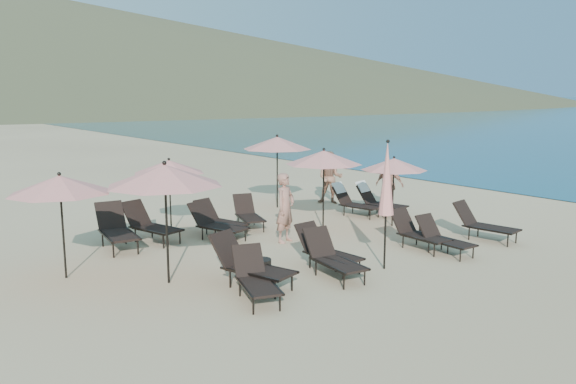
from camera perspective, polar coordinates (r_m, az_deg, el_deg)
ground at (r=13.83m, az=10.90°, el=-6.20°), size 800.00×800.00×0.00m
volcanic_headland at (r=322.68m, az=-23.20°, el=13.00°), size 690.00×690.00×55.00m
lounger_0 at (r=11.23m, az=-3.94°, el=-7.25°), size 1.18×1.90×1.02m
lounger_1 at (r=10.58m, az=-3.33°, el=-8.66°), size 1.05×1.66×0.90m
lounger_2 at (r=12.38m, az=3.89°, el=-5.84°), size 0.73×1.65×0.93m
lounger_3 at (r=14.32m, az=13.03°, el=-3.95°), size 0.65×1.61×0.91m
lounger_4 at (r=14.04m, az=15.48°, el=-4.44°), size 0.62×1.51×0.86m
lounger_5 at (r=15.65m, az=19.23°, el=-3.01°), size 0.88×1.74×0.96m
lounger_6 at (r=15.07m, az=-13.84°, el=-3.14°), size 1.12×1.86×1.00m
lounger_7 at (r=14.96m, az=-7.33°, el=-3.13°), size 1.14×1.76×0.95m
lounger_8 at (r=15.52m, az=-7.03°, el=-2.73°), size 0.98×1.68×0.91m
lounger_9 at (r=16.22m, az=-4.06°, el=-2.18°), size 1.03×1.65×0.89m
lounger_10 at (r=17.95m, az=6.56°, el=-0.85°), size 0.90×1.69×1.00m
lounger_11 at (r=18.13m, az=9.07°, el=-0.75°), size 0.97×1.75×1.03m
lounger_12 at (r=11.83m, az=4.56°, el=-6.57°), size 0.82×1.69×0.94m
lounger_13 at (r=14.65m, az=-17.04°, el=-3.56°), size 0.92×1.91×1.06m
umbrella_open_0 at (r=11.31m, az=-12.40°, el=1.67°), size 2.32×2.32×2.50m
umbrella_open_1 at (r=15.74m, az=3.66°, el=3.52°), size 2.16×2.16×2.33m
umbrella_open_2 at (r=16.41m, az=10.71°, el=2.79°), size 1.91×1.91×2.06m
umbrella_open_3 at (r=15.58m, az=-11.99°, el=2.53°), size 1.95×1.95×2.10m
umbrella_open_4 at (r=18.84m, az=-1.11°, el=5.00°), size 2.31×2.31×2.49m
umbrella_open_5 at (r=12.30m, az=-22.17°, el=0.70°), size 2.08×2.08×2.23m
umbrella_closed_0 at (r=12.20m, az=10.00°, el=1.22°), size 0.33×0.33×2.84m
umbrella_closed_1 at (r=18.37m, az=10.02°, el=2.99°), size 0.28×0.28×2.36m
side_table_0 at (r=11.60m, az=-2.77°, el=-7.94°), size 0.43×0.43×0.47m
side_table_1 at (r=15.32m, az=13.95°, el=-3.94°), size 0.44×0.44×0.42m
beachgoer_a at (r=14.49m, az=-0.28°, el=-1.62°), size 0.77×0.64×1.80m
beachgoer_b at (r=19.80m, az=4.31°, el=1.47°), size 1.11×1.13×1.84m
beachgoer_c at (r=18.99m, az=10.29°, el=0.73°), size 0.70×1.06×1.67m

